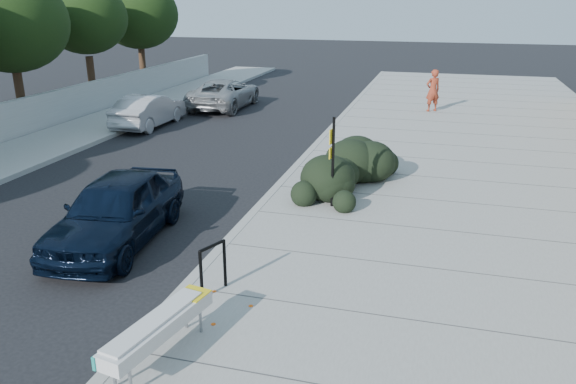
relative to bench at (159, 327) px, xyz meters
The scene contains 16 objects.
ground 4.11m from the bench, 98.47° to the left, with size 120.00×120.00×0.00m, color black.
sidewalk_near 10.32m from the bench, 60.97° to the left, with size 11.20×50.00×0.15m, color gray.
sidewalk_far 13.55m from the bench, 138.25° to the left, with size 3.00×50.00×0.15m, color gray.
curb_near 9.05m from the bench, 93.80° to the left, with size 0.22×50.00×0.17m, color #9E9E99.
curb_far 12.47m from the bench, 133.65° to the left, with size 0.22×50.00×0.17m, color #9E9E99.
tree_far_d 18.80m from the bench, 135.19° to the left, with size 4.60×4.60×6.16m.
tree_far_e 22.55m from the bench, 126.02° to the left, with size 4.00×4.00×5.90m.
tree_far_f 26.71m from the bench, 119.65° to the left, with size 4.40×4.40×6.07m.
bench is the anchor object (origin of this frame).
bike_rack 2.01m from the bench, 89.94° to the left, with size 0.29×0.60×0.93m.
sign_post 7.01m from the bench, 80.30° to the left, with size 0.12×0.26×2.29m.
hedge 8.58m from the bench, 80.93° to the left, with size 1.96×3.92×1.47m, color black.
sedan_navy 4.83m from the bench, 128.62° to the left, with size 1.79×4.46×1.52m, color black.
wagon_silver 16.60m from the bench, 119.19° to the left, with size 1.43×4.11×1.35m, color #ACACB1.
suv_silver 20.31m from the bench, 108.96° to the left, with size 2.33×5.05×1.40m, color gray.
pedestrian 20.52m from the bench, 81.07° to the left, with size 0.69×0.45×1.90m, color maroon.
Camera 1 is at (4.28, -10.27, 5.20)m, focal length 35.00 mm.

